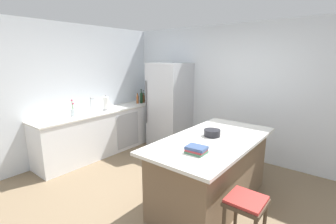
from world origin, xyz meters
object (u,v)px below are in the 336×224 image
object	(u,v)px
paper_towel_roll	(106,104)
mixing_bowl	(212,133)
sink_faucet	(91,104)
flower_vase	(73,111)
syrup_bottle	(144,99)
vinegar_bottle	(138,99)
cookbook_stack	(196,150)
refrigerator	(170,105)
soda_bottle	(148,96)
wine_bottle	(141,98)
gin_bottle	(144,97)
kitchen_island	(212,170)
bar_stool	(245,209)

from	to	relation	value
paper_towel_roll	mixing_bowl	size ratio (longest dim) A/B	1.38
mixing_bowl	sink_faucet	bearing A→B (deg)	-177.59
sink_faucet	flower_vase	bearing A→B (deg)	-84.92
syrup_bottle	vinegar_bottle	distance (m)	0.18
sink_faucet	cookbook_stack	world-z (taller)	sink_faucet
flower_vase	cookbook_stack	size ratio (longest dim) A/B	1.34
refrigerator	soda_bottle	distance (m)	0.86
sink_faucet	wine_bottle	xyz separation A→B (m)	(0.10, 1.30, -0.02)
paper_towel_roll	soda_bottle	xyz separation A→B (m)	(-0.02, 1.29, 0.00)
soda_bottle	gin_bottle	world-z (taller)	soda_bottle
refrigerator	flower_vase	size ratio (longest dim) A/B	5.86
kitchen_island	flower_vase	world-z (taller)	flower_vase
sink_faucet	mixing_bowl	xyz separation A→B (m)	(2.63, 0.11, -0.09)
gin_bottle	syrup_bottle	bearing A→B (deg)	-49.01
flower_vase	vinegar_bottle	xyz separation A→B (m)	(0.02, 1.64, 0.00)
flower_vase	kitchen_island	bearing A→B (deg)	9.59
paper_towel_roll	mixing_bowl	bearing A→B (deg)	-4.25
bar_stool	gin_bottle	xyz separation A→B (m)	(-3.41, 2.09, 0.49)
refrigerator	bar_stool	xyz separation A→B (m)	(2.52, -2.00, -0.40)
bar_stool	vinegar_bottle	world-z (taller)	vinegar_bottle
bar_stool	vinegar_bottle	distance (m)	3.83
mixing_bowl	flower_vase	bearing A→B (deg)	-168.48
paper_towel_roll	mixing_bowl	world-z (taller)	paper_towel_roll
syrup_bottle	wine_bottle	distance (m)	0.10
wine_bottle	vinegar_bottle	world-z (taller)	wine_bottle
refrigerator	soda_bottle	world-z (taller)	refrigerator
gin_bottle	cookbook_stack	xyz separation A→B (m)	(2.79, -2.03, -0.05)
cookbook_stack	refrigerator	bearing A→B (deg)	134.50
flower_vase	bar_stool	bearing A→B (deg)	-2.96
soda_bottle	gin_bottle	size ratio (longest dim) A/B	1.27
paper_towel_roll	cookbook_stack	size ratio (longest dim) A/B	1.32
flower_vase	vinegar_bottle	size ratio (longest dim) A/B	1.25
kitchen_island	refrigerator	bearing A→B (deg)	142.76
bar_stool	mixing_bowl	xyz separation A→B (m)	(-0.76, 0.70, 0.44)
vinegar_bottle	cookbook_stack	distance (m)	3.24
kitchen_island	sink_faucet	xyz separation A→B (m)	(-2.69, -0.03, 0.59)
sink_faucet	syrup_bottle	bearing A→B (deg)	86.63
gin_bottle	vinegar_bottle	world-z (taller)	gin_bottle
kitchen_island	gin_bottle	bearing A→B (deg)	151.49
soda_bottle	syrup_bottle	distance (m)	0.20
refrigerator	cookbook_stack	size ratio (longest dim) A/B	7.85
kitchen_island	syrup_bottle	bearing A→B (deg)	152.43
syrup_bottle	cookbook_stack	distance (m)	3.32
refrigerator	sink_faucet	distance (m)	1.67
flower_vase	soda_bottle	world-z (taller)	soda_bottle
bar_stool	cookbook_stack	bearing A→B (deg)	174.17
kitchen_island	wine_bottle	xyz separation A→B (m)	(-2.59, 1.27, 0.57)
sink_faucet	paper_towel_roll	world-z (taller)	paper_towel_roll
syrup_bottle	cookbook_stack	world-z (taller)	syrup_bottle
sink_faucet	vinegar_bottle	distance (m)	1.22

